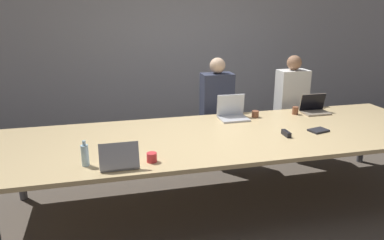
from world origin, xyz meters
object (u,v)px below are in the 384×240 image
(person_far_right, at_px, (291,109))
(laptop_near_left, at_px, (119,160))
(cup_far_right, at_px, (295,111))
(person_far_center, at_px, (217,114))
(bottle_near_left, at_px, (85,155))
(cup_near_left, at_px, (152,157))
(laptop_far_center, at_px, (232,112))
(laptop_far_right, at_px, (314,107))
(stapler, at_px, (286,133))
(cup_far_center, at_px, (255,114))

(person_far_right, xyz_separation_m, laptop_near_left, (-2.40, -1.60, 0.15))
(cup_far_right, relative_size, person_far_center, 0.07)
(laptop_near_left, distance_m, bottle_near_left, 0.29)
(laptop_near_left, height_order, person_far_center, person_far_center)
(cup_near_left, xyz_separation_m, laptop_far_center, (1.10, 1.05, 0.04))
(laptop_far_right, height_order, person_far_center, person_far_center)
(person_far_center, bearing_deg, bottle_near_left, -137.33)
(cup_far_right, distance_m, stapler, 0.85)
(bottle_near_left, relative_size, laptop_far_center, 0.65)
(cup_far_right, height_order, cup_near_left, cup_far_right)
(laptop_near_left, height_order, cup_far_center, laptop_near_left)
(person_far_right, height_order, stapler, person_far_right)
(laptop_far_right, xyz_separation_m, laptop_near_left, (-2.43, -1.09, -0.00))
(person_far_center, bearing_deg, laptop_far_center, -85.94)
(laptop_far_right, height_order, stapler, laptop_far_right)
(laptop_far_right, relative_size, laptop_far_center, 0.98)
(bottle_near_left, bearing_deg, laptop_far_center, 31.27)
(cup_near_left, bearing_deg, bottle_near_left, 173.97)
(person_far_right, bearing_deg, cup_far_center, -145.57)
(cup_near_left, xyz_separation_m, cup_far_center, (1.38, 1.03, -0.00))
(cup_far_center, height_order, stapler, cup_far_center)
(cup_far_right, bearing_deg, laptop_far_center, 178.05)
(laptop_near_left, height_order, laptop_far_center, laptop_far_center)
(person_far_right, height_order, laptop_far_center, person_far_right)
(bottle_near_left, bearing_deg, stapler, 7.90)
(laptop_far_right, bearing_deg, stapler, -136.59)
(laptop_far_right, xyz_separation_m, cup_far_right, (-0.26, -0.00, -0.02))
(person_far_right, relative_size, stapler, 9.24)
(cup_far_right, xyz_separation_m, laptop_far_center, (-0.80, 0.03, 0.03))
(bottle_near_left, xyz_separation_m, cup_far_center, (1.92, 0.97, -0.06))
(cup_near_left, distance_m, laptop_far_center, 1.52)
(person_far_center, bearing_deg, laptop_far_right, -24.85)
(laptop_far_center, bearing_deg, cup_far_center, -4.93)
(cup_near_left, distance_m, person_far_center, 1.87)
(laptop_far_right, relative_size, laptop_near_left, 1.03)
(person_far_right, relative_size, person_far_center, 1.00)
(cup_near_left, bearing_deg, laptop_far_center, 43.76)
(person_far_center, bearing_deg, cup_far_center, -58.10)
(laptop_far_right, distance_m, cup_far_center, 0.78)
(laptop_far_right, height_order, laptop_far_center, laptop_far_center)
(person_far_center, relative_size, cup_far_center, 17.03)
(person_far_center, bearing_deg, cup_near_left, -124.71)
(laptop_far_right, relative_size, cup_far_right, 3.50)
(laptop_near_left, bearing_deg, cup_near_left, -168.39)
(cup_far_center, bearing_deg, stapler, -87.00)
(person_far_right, xyz_separation_m, cup_near_left, (-2.13, -1.54, 0.12))
(bottle_near_left, bearing_deg, laptop_far_right, 19.82)
(laptop_near_left, distance_m, cup_far_center, 1.98)
(laptop_far_right, bearing_deg, laptop_far_center, 178.77)
(cup_far_center, bearing_deg, cup_near_left, -143.33)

